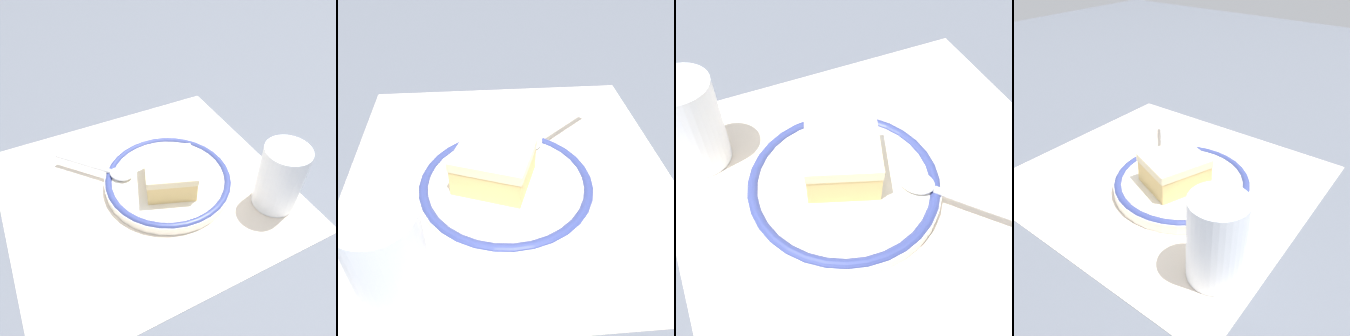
# 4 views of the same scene
# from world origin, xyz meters

# --- Properties ---
(ground_plane) EXTENTS (2.40, 2.40, 0.00)m
(ground_plane) POSITION_xyz_m (0.00, 0.00, 0.00)
(ground_plane) COLOR #4C515B
(placemat) EXTENTS (0.41, 0.38, 0.00)m
(placemat) POSITION_xyz_m (0.00, 0.00, 0.00)
(placemat) COLOR beige
(placemat) RESTS_ON ground_plane
(plate) EXTENTS (0.19, 0.19, 0.02)m
(plate) POSITION_xyz_m (-0.04, 0.01, 0.01)
(plate) COLOR silver
(plate) RESTS_ON placemat
(cake_slice) EXTENTS (0.09, 0.10, 0.04)m
(cake_slice) POSITION_xyz_m (-0.03, 0.02, 0.04)
(cake_slice) COLOR #DBB76B
(cake_slice) RESTS_ON plate
(spoon) EXTENTS (0.10, 0.11, 0.01)m
(spoon) POSITION_xyz_m (0.04, -0.05, 0.02)
(spoon) COLOR silver
(spoon) RESTS_ON plate
(cup) EXTENTS (0.06, 0.06, 0.10)m
(cup) POSITION_xyz_m (-0.16, 0.11, 0.04)
(cup) COLOR white
(cup) RESTS_ON placemat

